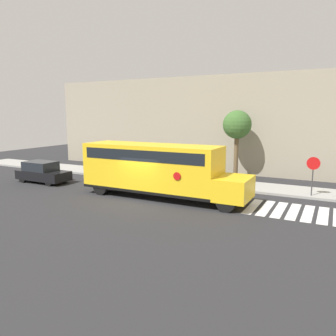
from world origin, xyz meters
TOP-DOWN VIEW (x-y plane):
  - ground_plane at (0.00, 0.00)m, footprint 60.00×60.00m
  - sidewalk_strip at (0.00, 6.50)m, footprint 44.00×3.00m
  - building_backdrop at (0.00, 13.00)m, footprint 32.00×4.00m
  - crosswalk_stripes at (8.64, 2.00)m, footprint 5.40×3.20m
  - school_bus at (0.49, 1.36)m, footprint 10.27×2.57m
  - parked_car at (-9.14, 1.31)m, footprint 4.05×1.71m
  - stop_sign at (8.89, 5.41)m, footprint 0.76×0.10m
  - tree_near_sidewalk at (3.11, 9.40)m, footprint 2.19×2.19m

SIDE VIEW (x-z plane):
  - ground_plane at x=0.00m, z-range 0.00..0.00m
  - crosswalk_stripes at x=8.64m, z-range 0.00..0.01m
  - sidewalk_strip at x=0.00m, z-range 0.00..0.15m
  - parked_car at x=-9.14m, z-range -0.02..1.53m
  - stop_sign at x=8.89m, z-range 0.43..2.93m
  - school_bus at x=0.49m, z-range 0.23..3.43m
  - building_backdrop at x=0.00m, z-range 0.00..8.21m
  - tree_near_sidewalk at x=3.11m, z-range 1.46..6.75m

